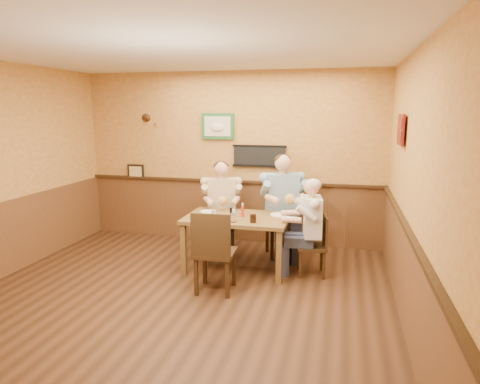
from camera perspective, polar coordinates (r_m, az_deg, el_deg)
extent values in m
plane|color=#321D0F|center=(5.15, -8.72, -14.26)|extent=(5.00, 5.00, 0.00)
cube|color=silver|center=(4.71, -9.74, 18.35)|extent=(5.00, 5.00, 0.02)
cube|color=gold|center=(7.08, -1.31, 4.55)|extent=(5.00, 0.02, 2.80)
cube|color=gold|center=(4.41, 22.27, -0.04)|extent=(0.02, 5.00, 2.80)
cube|color=brown|center=(7.21, -1.32, -2.60)|extent=(5.00, 0.02, 1.00)
cube|color=brown|center=(4.65, 21.22, -10.99)|extent=(0.02, 5.00, 1.00)
cube|color=black|center=(6.92, 2.58, 4.81)|extent=(0.88, 0.03, 0.34)
cube|color=#21622F|center=(7.06, -3.00, 8.75)|extent=(0.54, 0.03, 0.42)
cube|color=black|center=(7.69, -13.71, 2.64)|extent=(0.30, 0.03, 0.26)
cube|color=maroon|center=(5.39, 20.67, 7.78)|extent=(0.03, 0.48, 0.36)
cube|color=brown|center=(5.85, -0.36, -3.50)|extent=(1.40, 0.90, 0.05)
cube|color=brown|center=(5.79, -7.53, -7.63)|extent=(0.07, 0.07, 0.70)
cube|color=brown|center=(5.47, 5.22, -8.67)|extent=(0.07, 0.07, 0.70)
cube|color=brown|center=(6.48, -5.03, -5.54)|extent=(0.07, 0.07, 0.70)
cube|color=brown|center=(6.21, 6.31, -6.32)|extent=(0.07, 0.07, 0.70)
cylinder|color=white|center=(5.71, -3.48, -3.08)|extent=(0.09, 0.09, 0.11)
cylinder|color=silver|center=(5.53, -0.92, -3.46)|extent=(0.08, 0.08, 0.11)
cylinder|color=black|center=(5.51, 1.75, -3.56)|extent=(0.10, 0.10, 0.11)
cylinder|color=#B13012|center=(5.81, 0.35, -2.49)|extent=(0.05, 0.05, 0.17)
cylinder|color=white|center=(5.83, -0.84, -2.78)|extent=(0.04, 0.04, 0.10)
cylinder|color=black|center=(5.91, -1.20, -2.60)|extent=(0.04, 0.04, 0.10)
cylinder|color=white|center=(6.10, -4.22, -2.62)|extent=(0.26, 0.26, 0.02)
cylinder|color=white|center=(5.92, 5.36, -3.03)|extent=(0.35, 0.35, 0.02)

